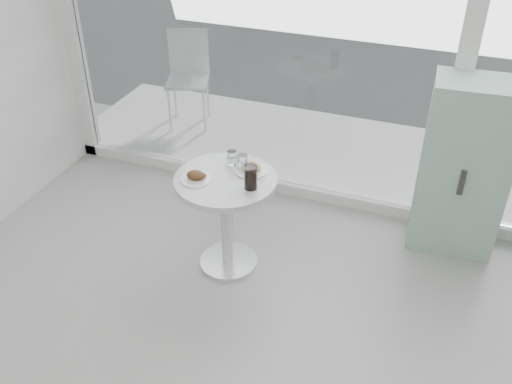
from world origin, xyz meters
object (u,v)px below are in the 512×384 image
at_px(water_tumbler_a, 232,159).
at_px(cola_glass, 251,178).
at_px(patio_chair, 188,72).
at_px(main_table, 226,204).
at_px(water_tumbler_b, 242,163).
at_px(plate_fritter, 196,177).
at_px(mint_cabinet, 464,168).
at_px(plate_donut, 251,169).

xyz_separation_m(water_tumbler_a, cola_glass, (0.24, -0.24, 0.03)).
distance_m(patio_chair, cola_glass, 2.56).
xyz_separation_m(main_table, water_tumbler_b, (0.07, 0.14, 0.27)).
bearing_deg(plate_fritter, mint_cabinet, 29.58).
bearing_deg(water_tumbler_a, plate_donut, -13.64).
xyz_separation_m(mint_cabinet, water_tumbler_a, (-1.57, -0.70, 0.14)).
height_order(main_table, water_tumbler_a, water_tumbler_a).
bearing_deg(water_tumbler_b, cola_glass, -55.09).
height_order(patio_chair, cola_glass, patio_chair).
bearing_deg(water_tumbler_a, mint_cabinet, 23.96).
xyz_separation_m(plate_fritter, plate_donut, (0.31, 0.24, -0.01)).
bearing_deg(main_table, plate_donut, 46.85).
relative_size(patio_chair, water_tumbler_a, 8.98).
bearing_deg(patio_chair, water_tumbler_a, -74.06).
relative_size(mint_cabinet, water_tumbler_a, 12.52).
relative_size(mint_cabinet, water_tumbler_b, 11.40).
relative_size(plate_donut, water_tumbler_a, 2.14).
relative_size(plate_donut, water_tumbler_b, 1.95).
distance_m(water_tumbler_b, cola_glass, 0.25).
distance_m(mint_cabinet, plate_fritter, 1.98).
distance_m(water_tumbler_a, cola_glass, 0.34).
bearing_deg(cola_glass, water_tumbler_a, 134.61).
relative_size(main_table, cola_glass, 4.58).
height_order(plate_donut, water_tumbler_a, water_tumbler_a).
bearing_deg(plate_fritter, plate_donut, 37.49).
height_order(mint_cabinet, patio_chair, mint_cabinet).
bearing_deg(water_tumbler_b, plate_donut, -0.82).
bearing_deg(water_tumbler_b, main_table, -115.37).
relative_size(plate_fritter, water_tumbler_b, 1.79).
xyz_separation_m(main_table, plate_fritter, (-0.18, -0.09, 0.25)).
bearing_deg(cola_glass, main_table, 165.02).
height_order(main_table, plate_donut, plate_donut).
bearing_deg(patio_chair, plate_fritter, -80.84).
bearing_deg(plate_donut, water_tumbler_b, 179.18).
bearing_deg(mint_cabinet, main_table, -153.73).
relative_size(patio_chair, plate_fritter, 4.57).
bearing_deg(cola_glass, plate_donut, 110.28).
xyz_separation_m(mint_cabinet, water_tumbler_b, (-1.47, -0.74, 0.14)).
height_order(mint_cabinet, plate_fritter, mint_cabinet).
distance_m(plate_fritter, cola_glass, 0.39).
xyz_separation_m(plate_fritter, water_tumbler_a, (0.15, 0.28, 0.02)).
bearing_deg(plate_donut, cola_glass, -69.72).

